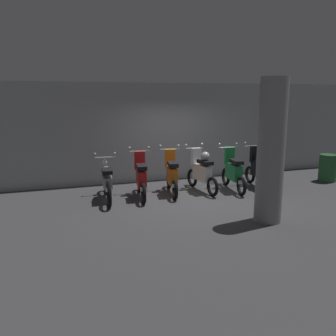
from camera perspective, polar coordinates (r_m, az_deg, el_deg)
name	(u,v)px	position (r m, az deg, el deg)	size (l,w,h in m)	color
ground_plane	(193,196)	(9.56, 4.00, -4.55)	(80.00, 80.00, 0.00)	#424244
back_wall	(166,132)	(11.33, -0.25, 5.80)	(16.00, 0.30, 3.02)	#9EA0A3
motorbike_slot_0	(107,181)	(9.28, -9.72, -2.05)	(0.59, 1.95, 1.15)	black
motorbike_slot_1	(141,178)	(9.39, -4.33, -1.53)	(0.58, 1.67, 1.29)	black
motorbike_slot_2	(172,175)	(9.72, 0.59, -1.04)	(0.59, 1.67, 1.29)	black
motorbike_slot_3	(202,171)	(9.99, 5.38, -0.51)	(0.59, 1.68, 1.29)	black
motorbike_slot_4	(233,172)	(10.24, 10.32, -0.58)	(0.59, 1.68, 1.29)	black
motorbike_slot_5	(260,168)	(10.68, 14.45, -0.04)	(0.59, 1.68, 1.29)	black
support_pillar	(271,152)	(7.69, 16.10, 2.54)	(0.57, 0.57, 3.02)	gray
trash_bin	(328,168)	(12.17, 24.13, 0.00)	(0.53, 0.53, 0.84)	#26592D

